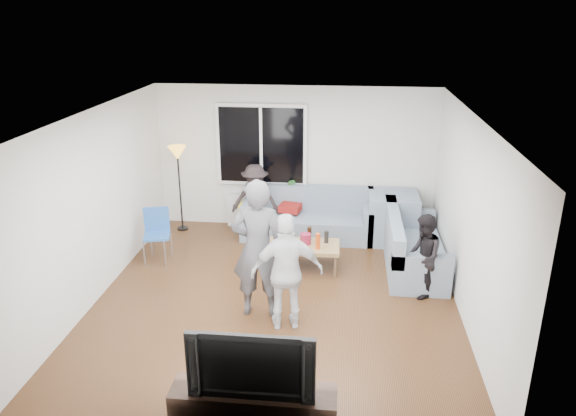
# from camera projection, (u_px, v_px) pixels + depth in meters

# --- Properties ---
(floor) EXTENTS (5.00, 5.50, 0.04)m
(floor) POSITION_uv_depth(u_px,v_px,m) (276.00, 300.00, 7.71)
(floor) COLOR #56351C
(floor) RESTS_ON ground
(ceiling) EXTENTS (5.00, 5.50, 0.04)m
(ceiling) POSITION_uv_depth(u_px,v_px,m) (275.00, 114.00, 6.79)
(ceiling) COLOR white
(ceiling) RESTS_ON ground
(wall_back) EXTENTS (5.00, 0.04, 2.60)m
(wall_back) POSITION_uv_depth(u_px,v_px,m) (295.00, 158.00, 9.83)
(wall_back) COLOR silver
(wall_back) RESTS_ON ground
(wall_front) EXTENTS (5.00, 0.04, 2.60)m
(wall_front) POSITION_uv_depth(u_px,v_px,m) (234.00, 327.00, 4.67)
(wall_front) COLOR silver
(wall_front) RESTS_ON ground
(wall_left) EXTENTS (0.04, 5.50, 2.60)m
(wall_left) POSITION_uv_depth(u_px,v_px,m) (94.00, 206.00, 7.50)
(wall_left) COLOR silver
(wall_left) RESTS_ON ground
(wall_right) EXTENTS (0.04, 5.50, 2.60)m
(wall_right) POSITION_uv_depth(u_px,v_px,m) (471.00, 220.00, 6.99)
(wall_right) COLOR silver
(wall_right) RESTS_ON ground
(window_frame) EXTENTS (1.62, 0.06, 1.47)m
(window_frame) POSITION_uv_depth(u_px,v_px,m) (262.00, 145.00, 9.73)
(window_frame) COLOR white
(window_frame) RESTS_ON wall_back
(window_glass) EXTENTS (1.50, 0.02, 1.35)m
(window_glass) POSITION_uv_depth(u_px,v_px,m) (261.00, 146.00, 9.69)
(window_glass) COLOR black
(window_glass) RESTS_ON window_frame
(window_mullion) EXTENTS (0.05, 0.03, 1.35)m
(window_mullion) POSITION_uv_depth(u_px,v_px,m) (261.00, 146.00, 9.68)
(window_mullion) COLOR white
(window_mullion) RESTS_ON window_frame
(radiator) EXTENTS (1.30, 0.12, 0.62)m
(radiator) POSITION_uv_depth(u_px,v_px,m) (262.00, 211.00, 10.12)
(radiator) COLOR silver
(radiator) RESTS_ON floor
(potted_plant) EXTENTS (0.19, 0.16, 0.33)m
(potted_plant) POSITION_uv_depth(u_px,v_px,m) (290.00, 188.00, 9.88)
(potted_plant) COLOR #2C6428
(potted_plant) RESTS_ON radiator
(vase) EXTENTS (0.18, 0.18, 0.15)m
(vase) POSITION_uv_depth(u_px,v_px,m) (258.00, 191.00, 9.97)
(vase) COLOR silver
(vase) RESTS_ON radiator
(sofa_back_section) EXTENTS (2.30, 0.85, 0.85)m
(sofa_back_section) POSITION_uv_depth(u_px,v_px,m) (307.00, 214.00, 9.64)
(sofa_back_section) COLOR slate
(sofa_back_section) RESTS_ON floor
(sofa_right_section) EXTENTS (2.00, 0.85, 0.85)m
(sofa_right_section) POSITION_uv_depth(u_px,v_px,m) (415.00, 242.00, 8.52)
(sofa_right_section) COLOR slate
(sofa_right_section) RESTS_ON floor
(sofa_corner) EXTENTS (0.85, 0.85, 0.85)m
(sofa_corner) POSITION_uv_depth(u_px,v_px,m) (392.00, 217.00, 9.49)
(sofa_corner) COLOR slate
(sofa_corner) RESTS_ON floor
(cushion_yellow) EXTENTS (0.39, 0.33, 0.14)m
(cushion_yellow) POSITION_uv_depth(u_px,v_px,m) (251.00, 208.00, 9.69)
(cushion_yellow) COLOR yellow
(cushion_yellow) RESTS_ON sofa_back_section
(cushion_red) EXTENTS (0.42, 0.37, 0.13)m
(cushion_red) POSITION_uv_depth(u_px,v_px,m) (290.00, 208.00, 9.70)
(cushion_red) COLOR maroon
(cushion_red) RESTS_ON sofa_back_section
(coffee_table) EXTENTS (1.11, 0.62, 0.40)m
(coffee_table) POSITION_uv_depth(u_px,v_px,m) (304.00, 256.00, 8.54)
(coffee_table) COLOR #A58950
(coffee_table) RESTS_ON floor
(pitcher) EXTENTS (0.17, 0.17, 0.17)m
(pitcher) POSITION_uv_depth(u_px,v_px,m) (306.00, 239.00, 8.47)
(pitcher) COLOR maroon
(pitcher) RESTS_ON coffee_table
(side_chair) EXTENTS (0.49, 0.49, 0.86)m
(side_chair) POSITION_uv_depth(u_px,v_px,m) (157.00, 236.00, 8.71)
(side_chair) COLOR #275BAB
(side_chair) RESTS_ON floor
(floor_lamp) EXTENTS (0.32, 0.32, 1.56)m
(floor_lamp) POSITION_uv_depth(u_px,v_px,m) (180.00, 189.00, 9.83)
(floor_lamp) COLOR yellow
(floor_lamp) RESTS_ON floor
(player_left) EXTENTS (0.70, 0.48, 1.88)m
(player_left) POSITION_uv_depth(u_px,v_px,m) (258.00, 249.00, 7.03)
(player_left) COLOR #454549
(player_left) RESTS_ON floor
(player_right) EXTENTS (0.96, 0.54, 1.54)m
(player_right) POSITION_uv_depth(u_px,v_px,m) (287.00, 272.00, 6.79)
(player_right) COLOR silver
(player_right) RESTS_ON floor
(spectator_right) EXTENTS (0.50, 0.62, 1.21)m
(spectator_right) POSITION_uv_depth(u_px,v_px,m) (423.00, 256.00, 7.60)
(spectator_right) COLOR black
(spectator_right) RESTS_ON floor
(spectator_back) EXTENTS (0.85, 0.50, 1.30)m
(spectator_back) POSITION_uv_depth(u_px,v_px,m) (255.00, 200.00, 9.69)
(spectator_back) COLOR black
(spectator_back) RESTS_ON floor
(tv_console) EXTENTS (1.60, 0.40, 0.44)m
(tv_console) POSITION_uv_depth(u_px,v_px,m) (254.00, 409.00, 5.28)
(tv_console) COLOR #35221A
(tv_console) RESTS_ON floor
(television) EXTENTS (1.20, 0.16, 0.69)m
(television) POSITION_uv_depth(u_px,v_px,m) (253.00, 360.00, 5.09)
(television) COLOR black
(television) RESTS_ON tv_console
(bottle_d) EXTENTS (0.07, 0.07, 0.25)m
(bottle_d) POSITION_uv_depth(u_px,v_px,m) (318.00, 241.00, 8.29)
(bottle_d) COLOR #DF4813
(bottle_d) RESTS_ON coffee_table
(bottle_c) EXTENTS (0.07, 0.07, 0.22)m
(bottle_c) POSITION_uv_depth(u_px,v_px,m) (309.00, 234.00, 8.60)
(bottle_c) COLOR black
(bottle_c) RESTS_ON coffee_table
(bottle_e) EXTENTS (0.07, 0.07, 0.19)m
(bottle_e) POSITION_uv_depth(u_px,v_px,m) (326.00, 237.00, 8.51)
(bottle_e) COLOR black
(bottle_e) RESTS_ON coffee_table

